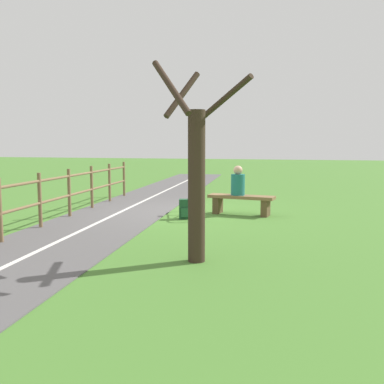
{
  "coord_description": "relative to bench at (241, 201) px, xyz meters",
  "views": [
    {
      "loc": [
        -3.26,
        10.84,
        1.81
      ],
      "look_at": [
        -1.11,
        2.74,
        0.87
      ],
      "focal_mm": 40.1,
      "sensor_mm": 36.0,
      "label": 1
    }
  ],
  "objects": [
    {
      "name": "path_centre_line",
      "position": [
        2.81,
        4.0,
        -0.32
      ],
      "size": [
        3.08,
        31.87,
        0.0
      ],
      "primitive_type": "cube",
      "rotation": [
        0.0,
        0.0,
        0.09
      ],
      "color": "silver",
      "rests_on": "paved_path"
    },
    {
      "name": "bench",
      "position": [
        0.0,
        0.0,
        0.0
      ],
      "size": [
        1.74,
        0.68,
        0.5
      ],
      "rotation": [
        0.0,
        0.0,
        -0.14
      ],
      "color": "brown",
      "rests_on": "ground_plane"
    },
    {
      "name": "person_seated",
      "position": [
        0.09,
        -0.01,
        0.48
      ],
      "size": [
        0.4,
        0.4,
        0.76
      ],
      "rotation": [
        0.0,
        0.0,
        -0.14
      ],
      "color": "#1E6B66",
      "rests_on": "bench"
    },
    {
      "name": "ground_plane",
      "position": [
        1.69,
        0.0,
        -0.34
      ],
      "size": [
        80.0,
        80.0,
        0.0
      ],
      "primitive_type": "plane",
      "color": "#477A2D"
    },
    {
      "name": "bicycle",
      "position": [
        1.16,
        0.49,
        0.01
      ],
      "size": [
        0.62,
        1.61,
        0.85
      ],
      "rotation": [
        0.0,
        0.0,
        1.92
      ],
      "color": "black",
      "rests_on": "ground_plane"
    },
    {
      "name": "tree_near_bench",
      "position": [
        0.03,
        4.54,
        1.03
      ],
      "size": [
        1.52,
        1.53,
        3.05
      ],
      "color": "#38281E",
      "rests_on": "ground_plane"
    },
    {
      "name": "paved_path",
      "position": [
        2.81,
        4.0,
        -0.33
      ],
      "size": [
        5.86,
        36.08,
        0.02
      ],
      "primitive_type": "cube",
      "rotation": [
        0.0,
        0.0,
        0.09
      ],
      "color": "#565454",
      "rests_on": "ground_plane"
    },
    {
      "name": "fence_roadside",
      "position": [
        4.08,
        1.42,
        0.35
      ],
      "size": [
        0.93,
        8.64,
        1.2
      ],
      "rotation": [
        0.0,
        0.0,
        1.67
      ],
      "color": "brown",
      "rests_on": "ground_plane"
    },
    {
      "name": "backpack",
      "position": [
        1.22,
        0.95,
        -0.11
      ],
      "size": [
        0.35,
        0.31,
        0.48
      ],
      "rotation": [
        0.0,
        0.0,
        0.24
      ],
      "color": "#1E4C2D",
      "rests_on": "ground_plane"
    }
  ]
}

